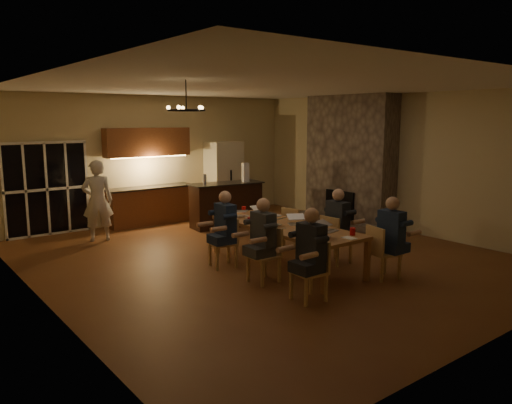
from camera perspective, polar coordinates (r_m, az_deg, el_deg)
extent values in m
plane|color=brown|center=(9.61, 0.95, -6.34)|extent=(9.00, 9.00, 0.00)
cube|color=#CBB88F|center=(13.11, -11.55, 4.85)|extent=(8.00, 0.04, 3.20)
cube|color=#CBB88F|center=(7.49, -23.76, 0.82)|extent=(0.04, 9.00, 3.20)
cube|color=#CBB88F|center=(12.22, 15.88, 4.34)|extent=(0.04, 9.00, 3.20)
cube|color=white|center=(9.26, 1.01, 13.19)|extent=(8.00, 9.00, 0.04)
cube|color=black|center=(12.18, -22.80, 1.34)|extent=(1.86, 0.08, 2.10)
cube|color=#776A5E|center=(12.72, 10.65, 4.73)|extent=(0.58, 2.50, 3.20)
cube|color=beige|center=(13.81, -3.69, 2.74)|extent=(0.90, 0.68, 2.00)
cube|color=#AA7044|center=(9.00, 3.30, -4.98)|extent=(1.10, 3.07, 0.75)
cube|color=black|center=(12.24, -3.43, -0.30)|extent=(1.88, 0.87, 1.08)
imported|color=silver|center=(11.25, -17.65, 0.15)|extent=(0.75, 0.61, 1.76)
torus|color=black|center=(7.71, -7.96, 10.34)|extent=(0.57, 0.57, 0.03)
cylinder|color=silver|center=(8.56, 4.79, -2.84)|extent=(0.08, 0.08, 0.10)
cylinder|color=silver|center=(9.37, 1.38, -1.72)|extent=(0.08, 0.08, 0.10)
cylinder|color=silver|center=(9.27, -1.00, -1.84)|extent=(0.07, 0.07, 0.10)
cylinder|color=red|center=(8.28, 10.98, -3.33)|extent=(0.09, 0.09, 0.12)
cylinder|color=red|center=(8.98, -0.69, -2.15)|extent=(0.09, 0.09, 0.12)
cylinder|color=red|center=(10.10, -1.39, -0.84)|extent=(0.09, 0.09, 0.12)
cylinder|color=#B2B2B7|center=(8.46, 6.69, -2.95)|extent=(0.06, 0.06, 0.12)
cylinder|color=#3F0F0C|center=(9.93, -2.91, -1.03)|extent=(0.07, 0.07, 0.12)
cylinder|color=#B2B2B7|center=(9.41, 3.99, -1.64)|extent=(0.07, 0.07, 0.12)
cylinder|color=silver|center=(8.82, 7.49, -2.78)|extent=(0.23, 0.23, 0.02)
cylinder|color=silver|center=(8.07, 6.13, -3.93)|extent=(0.22, 0.22, 0.02)
cylinder|color=silver|center=(9.73, 2.28, -1.55)|extent=(0.23, 0.23, 0.02)
cube|color=white|center=(8.06, 10.62, -4.07)|extent=(0.16, 0.22, 0.01)
cylinder|color=#99999E|center=(11.93, -5.89, 2.61)|extent=(0.08, 0.08, 0.24)
cube|color=silver|center=(12.34, -1.22, 3.42)|extent=(0.18, 0.18, 0.47)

